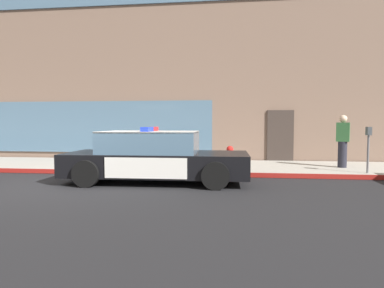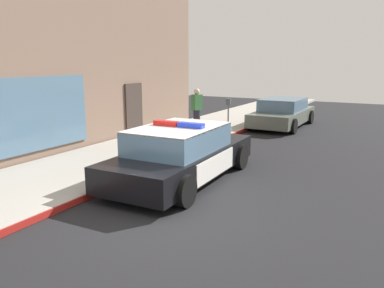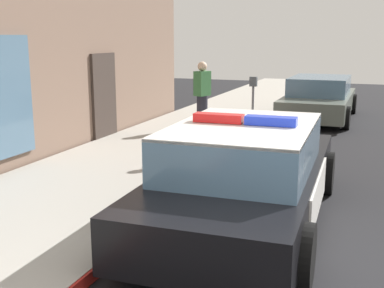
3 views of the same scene
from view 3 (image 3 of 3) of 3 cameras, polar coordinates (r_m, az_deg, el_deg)
curb_red_paint at (r=5.20m, az=-12.26°, el=-15.34°), size 28.80×0.04×0.14m
police_cruiser at (r=6.57m, az=6.23°, el=-3.49°), size 4.91×2.19×1.49m
fire_hydrant at (r=9.02m, az=-1.97°, el=-0.23°), size 0.34×0.39×0.73m
car_down_street at (r=15.48m, az=14.57°, el=5.16°), size 4.69×2.08×1.29m
pedestrian_on_sidewalk at (r=12.56m, az=1.20°, el=5.71°), size 0.47×0.38×1.71m
parking_meter at (r=12.52m, az=7.11°, el=5.90°), size 0.12×0.18×1.34m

